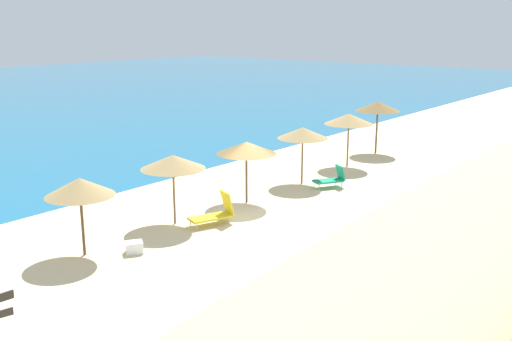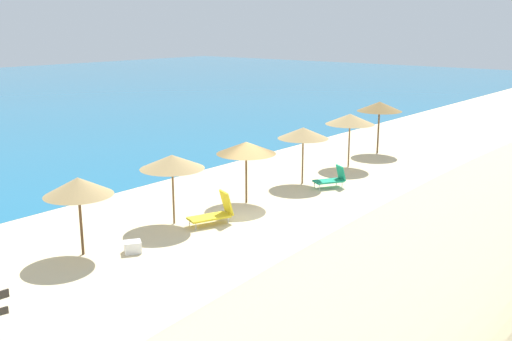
{
  "view_description": "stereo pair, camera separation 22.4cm",
  "coord_description": "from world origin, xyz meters",
  "px_view_note": "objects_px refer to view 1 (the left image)",
  "views": [
    {
      "loc": [
        -16.22,
        -13.07,
        6.88
      ],
      "look_at": [
        1.73,
        1.45,
        1.1
      ],
      "focal_mm": 40.98,
      "sensor_mm": 36.0,
      "label": 1
    },
    {
      "loc": [
        -16.08,
        -13.24,
        6.88
      ],
      "look_at": [
        1.73,
        1.45,
        1.1
      ],
      "focal_mm": 40.98,
      "sensor_mm": 36.0,
      "label": 2
    }
  ],
  "objects_px": {
    "beach_umbrella_2": "(173,162)",
    "lounge_chair_0": "(216,213)",
    "beach_umbrella_3": "(246,148)",
    "lounge_chair_1": "(332,178)",
    "beach_umbrella_4": "(303,133)",
    "cooler_box": "(134,247)",
    "beach_umbrella_5": "(349,119)",
    "beach_umbrella_6": "(378,106)",
    "beach_umbrella_1": "(80,187)"
  },
  "relations": [
    {
      "from": "beach_umbrella_1",
      "to": "beach_umbrella_4",
      "type": "xyz_separation_m",
      "value": [
        11.09,
        -0.44,
        0.11
      ]
    },
    {
      "from": "beach_umbrella_1",
      "to": "beach_umbrella_5",
      "type": "distance_m",
      "value": 15.17
    },
    {
      "from": "beach_umbrella_4",
      "to": "cooler_box",
      "type": "relative_size",
      "value": 4.95
    },
    {
      "from": "beach_umbrella_2",
      "to": "beach_umbrella_6",
      "type": "bearing_deg",
      "value": 0.25
    },
    {
      "from": "beach_umbrella_5",
      "to": "beach_umbrella_4",
      "type": "bearing_deg",
      "value": -179.1
    },
    {
      "from": "beach_umbrella_2",
      "to": "lounge_chair_0",
      "type": "xyz_separation_m",
      "value": [
        0.9,
        -1.15,
        -1.83
      ]
    },
    {
      "from": "beach_umbrella_2",
      "to": "beach_umbrella_4",
      "type": "distance_m",
      "value": 7.34
    },
    {
      "from": "beach_umbrella_1",
      "to": "cooler_box",
      "type": "height_order",
      "value": "beach_umbrella_1"
    },
    {
      "from": "beach_umbrella_2",
      "to": "lounge_chair_0",
      "type": "height_order",
      "value": "beach_umbrella_2"
    },
    {
      "from": "beach_umbrella_2",
      "to": "beach_umbrella_3",
      "type": "relative_size",
      "value": 1.02
    },
    {
      "from": "beach_umbrella_5",
      "to": "beach_umbrella_6",
      "type": "bearing_deg",
      "value": 6.28
    },
    {
      "from": "lounge_chair_1",
      "to": "beach_umbrella_4",
      "type": "bearing_deg",
      "value": 43.06
    },
    {
      "from": "cooler_box",
      "to": "beach_umbrella_2",
      "type": "bearing_deg",
      "value": 21.05
    },
    {
      "from": "beach_umbrella_3",
      "to": "beach_umbrella_5",
      "type": "relative_size",
      "value": 0.93
    },
    {
      "from": "cooler_box",
      "to": "beach_umbrella_3",
      "type": "bearing_deg",
      "value": 6.21
    },
    {
      "from": "beach_umbrella_1",
      "to": "beach_umbrella_3",
      "type": "bearing_deg",
      "value": -3.02
    },
    {
      "from": "beach_umbrella_6",
      "to": "lounge_chair_0",
      "type": "distance_m",
      "value": 14.51
    },
    {
      "from": "beach_umbrella_1",
      "to": "beach_umbrella_4",
      "type": "relative_size",
      "value": 0.97
    },
    {
      "from": "beach_umbrella_3",
      "to": "beach_umbrella_6",
      "type": "xyz_separation_m",
      "value": [
        11.64,
        0.42,
        0.35
      ]
    },
    {
      "from": "lounge_chair_0",
      "to": "cooler_box",
      "type": "distance_m",
      "value": 3.6
    },
    {
      "from": "beach_umbrella_2",
      "to": "beach_umbrella_4",
      "type": "relative_size",
      "value": 0.99
    },
    {
      "from": "beach_umbrella_4",
      "to": "lounge_chair_1",
      "type": "relative_size",
      "value": 1.73
    },
    {
      "from": "beach_umbrella_5",
      "to": "cooler_box",
      "type": "xyz_separation_m",
      "value": [
        -14.09,
        -0.69,
        -2.21
      ]
    },
    {
      "from": "beach_umbrella_3",
      "to": "cooler_box",
      "type": "distance_m",
      "value": 6.6
    },
    {
      "from": "beach_umbrella_6",
      "to": "cooler_box",
      "type": "relative_size",
      "value": 5.56
    },
    {
      "from": "beach_umbrella_1",
      "to": "beach_umbrella_2",
      "type": "height_order",
      "value": "beach_umbrella_2"
    },
    {
      "from": "beach_umbrella_5",
      "to": "cooler_box",
      "type": "relative_size",
      "value": 5.19
    },
    {
      "from": "beach_umbrella_1",
      "to": "beach_umbrella_3",
      "type": "relative_size",
      "value": 0.99
    },
    {
      "from": "beach_umbrella_1",
      "to": "beach_umbrella_4",
      "type": "distance_m",
      "value": 11.1
    },
    {
      "from": "beach_umbrella_2",
      "to": "lounge_chair_0",
      "type": "distance_m",
      "value": 2.34
    },
    {
      "from": "beach_umbrella_2",
      "to": "lounge_chair_0",
      "type": "bearing_deg",
      "value": -51.92
    },
    {
      "from": "beach_umbrella_4",
      "to": "beach_umbrella_5",
      "type": "relative_size",
      "value": 0.95
    },
    {
      "from": "beach_umbrella_6",
      "to": "beach_umbrella_5",
      "type": "bearing_deg",
      "value": -173.72
    },
    {
      "from": "beach_umbrella_5",
      "to": "lounge_chair_1",
      "type": "relative_size",
      "value": 1.82
    },
    {
      "from": "beach_umbrella_4",
      "to": "beach_umbrella_5",
      "type": "bearing_deg",
      "value": 0.9
    },
    {
      "from": "beach_umbrella_1",
      "to": "lounge_chair_1",
      "type": "relative_size",
      "value": 1.68
    },
    {
      "from": "beach_umbrella_3",
      "to": "lounge_chair_0",
      "type": "distance_m",
      "value": 3.3
    },
    {
      "from": "beach_umbrella_4",
      "to": "lounge_chair_1",
      "type": "height_order",
      "value": "beach_umbrella_4"
    },
    {
      "from": "cooler_box",
      "to": "beach_umbrella_1",
      "type": "bearing_deg",
      "value": 135.25
    },
    {
      "from": "beach_umbrella_3",
      "to": "beach_umbrella_4",
      "type": "relative_size",
      "value": 0.97
    },
    {
      "from": "beach_umbrella_6",
      "to": "lounge_chair_0",
      "type": "bearing_deg",
      "value": -175.14
    },
    {
      "from": "beach_umbrella_2",
      "to": "beach_umbrella_4",
      "type": "bearing_deg",
      "value": -3.23
    },
    {
      "from": "beach_umbrella_5",
      "to": "beach_umbrella_1",
      "type": "bearing_deg",
      "value": 178.57
    },
    {
      "from": "beach_umbrella_4",
      "to": "cooler_box",
      "type": "height_order",
      "value": "beach_umbrella_4"
    },
    {
      "from": "beach_umbrella_2",
      "to": "beach_umbrella_3",
      "type": "bearing_deg",
      "value": -5.74
    },
    {
      "from": "lounge_chair_1",
      "to": "cooler_box",
      "type": "bearing_deg",
      "value": 116.64
    },
    {
      "from": "beach_umbrella_5",
      "to": "lounge_chair_0",
      "type": "xyz_separation_m",
      "value": [
        -10.5,
        -0.8,
        -1.97
      ]
    },
    {
      "from": "beach_umbrella_2",
      "to": "beach_umbrella_5",
      "type": "bearing_deg",
      "value": -1.76
    },
    {
      "from": "beach_umbrella_6",
      "to": "beach_umbrella_1",
      "type": "bearing_deg",
      "value": -179.88
    },
    {
      "from": "beach_umbrella_1",
      "to": "cooler_box",
      "type": "distance_m",
      "value": 2.5
    }
  ]
}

